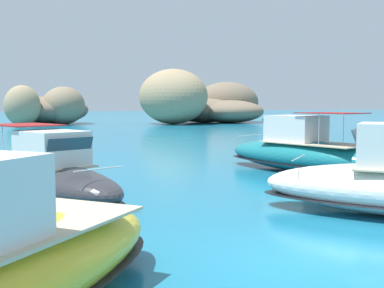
# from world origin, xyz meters

# --- Properties ---
(ground_plane) EXTENTS (400.00, 400.00, 0.00)m
(ground_plane) POSITION_xyz_m (0.00, 0.00, 0.00)
(ground_plane) COLOR #197093
(islet_large) EXTENTS (27.70, 21.58, 9.55)m
(islet_large) POSITION_xyz_m (26.09, 74.37, 3.58)
(islet_large) COLOR #9E8966
(islet_large) RESTS_ON ground
(islet_small) EXTENTS (18.65, 18.61, 6.51)m
(islet_small) POSITION_xyz_m (-1.17, 77.04, 2.75)
(islet_small) COLOR #84755B
(islet_small) RESTS_ON ground
(motorboat_charcoal) EXTENTS (6.48, 9.59, 2.91)m
(motorboat_charcoal) POSITION_xyz_m (-5.35, 9.31, 0.92)
(motorboat_charcoal) COLOR #2D2D33
(motorboat_charcoal) RESTS_ON ground
(motorboat_teal) EXTENTS (6.48, 10.86, 3.26)m
(motorboat_teal) POSITION_xyz_m (8.27, 13.13, 1.03)
(motorboat_teal) COLOR #19727A
(motorboat_teal) RESTS_ON ground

